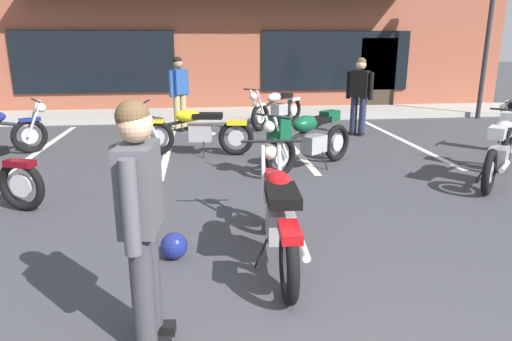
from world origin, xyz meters
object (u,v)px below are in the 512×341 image
(person_in_black_shirt, at_px, (359,92))
(motorcycle_blue_standard, at_px, (195,130))
(person_by_back_row, at_px, (179,89))
(helmet_on_pavement, at_px, (174,246))
(motorcycle_foreground_classic, at_px, (279,213))
(motorcycle_green_cafe_racer, at_px, (277,108))
(motorcycle_red_sportbike, at_px, (306,138))
(person_in_shorts_foreground, at_px, (141,213))
(motorcycle_cream_vintage, at_px, (501,146))

(person_in_black_shirt, bearing_deg, motorcycle_blue_standard, -157.43)
(person_in_black_shirt, xyz_separation_m, person_by_back_row, (-3.91, 1.00, 0.00))
(person_in_black_shirt, height_order, person_by_back_row, same)
(person_by_back_row, relative_size, helmet_on_pavement, 6.44)
(motorcycle_foreground_classic, height_order, motorcycle_green_cafe_racer, same)
(motorcycle_red_sportbike, xyz_separation_m, motorcycle_green_cafe_racer, (0.18, 3.96, -0.07))
(motorcycle_green_cafe_racer, bearing_deg, motorcycle_red_sportbike, -92.65)
(person_in_black_shirt, xyz_separation_m, person_in_shorts_foreground, (-3.84, -6.96, 0.00))
(motorcycle_foreground_classic, bearing_deg, motorcycle_red_sportbike, 72.60)
(motorcycle_blue_standard, xyz_separation_m, motorcycle_green_cafe_racer, (1.95, 2.70, 0.00))
(motorcycle_green_cafe_racer, distance_m, motorcycle_cream_vintage, 5.48)
(person_in_shorts_foreground, relative_size, helmet_on_pavement, 6.44)
(motorcycle_cream_vintage, xyz_separation_m, person_in_shorts_foreground, (-4.76, -3.31, 0.42))
(motorcycle_blue_standard, bearing_deg, motorcycle_cream_vintage, -25.84)
(motorcycle_foreground_classic, xyz_separation_m, person_by_back_row, (-1.16, 6.80, 0.49))
(motorcycle_foreground_classic, xyz_separation_m, motorcycle_cream_vintage, (3.67, 2.15, 0.07))
(motorcycle_blue_standard, bearing_deg, helmet_on_pavement, -92.50)
(motorcycle_red_sportbike, height_order, motorcycle_cream_vintage, same)
(motorcycle_blue_standard, relative_size, person_in_black_shirt, 1.26)
(motorcycle_green_cafe_racer, xyz_separation_m, helmet_on_pavement, (-2.13, -6.89, -0.33))
(motorcycle_red_sportbike, relative_size, person_in_black_shirt, 1.06)
(person_by_back_row, bearing_deg, motorcycle_cream_vintage, -43.92)
(person_in_black_shirt, relative_size, person_in_shorts_foreground, 1.00)
(person_in_black_shirt, distance_m, person_in_shorts_foreground, 7.95)
(person_in_shorts_foreground, bearing_deg, motorcycle_cream_vintage, 34.80)
(person_in_black_shirt, relative_size, helmet_on_pavement, 6.44)
(motorcycle_cream_vintage, relative_size, helmet_on_pavement, 6.56)
(motorcycle_green_cafe_racer, distance_m, person_in_shorts_foreground, 8.49)
(motorcycle_red_sportbike, distance_m, motorcycle_blue_standard, 2.17)
(motorcycle_red_sportbike, bearing_deg, motorcycle_blue_standard, 144.53)
(motorcycle_foreground_classic, height_order, person_in_shorts_foreground, person_in_shorts_foreground)
(motorcycle_green_cafe_racer, bearing_deg, motorcycle_foreground_classic, -99.24)
(motorcycle_cream_vintage, xyz_separation_m, helmet_on_pavement, (-4.66, -2.03, -0.40))
(person_by_back_row, bearing_deg, motorcycle_foreground_classic, -80.32)
(motorcycle_green_cafe_racer, relative_size, person_in_shorts_foreground, 1.01)
(motorcycle_red_sportbike, relative_size, helmet_on_pavement, 6.82)
(motorcycle_red_sportbike, xyz_separation_m, person_by_back_row, (-2.12, 3.74, 0.42))
(motorcycle_foreground_classic, bearing_deg, motorcycle_green_cafe_racer, 80.76)
(motorcycle_green_cafe_racer, relative_size, motorcycle_cream_vintage, 0.99)
(motorcycle_blue_standard, distance_m, person_in_black_shirt, 3.88)
(motorcycle_red_sportbike, bearing_deg, helmet_on_pavement, -123.59)
(motorcycle_foreground_classic, relative_size, motorcycle_red_sportbike, 1.19)
(person_in_shorts_foreground, bearing_deg, person_in_black_shirt, 61.08)
(motorcycle_blue_standard, distance_m, motorcycle_cream_vintage, 4.97)
(person_in_black_shirt, height_order, helmet_on_pavement, person_in_black_shirt)
(motorcycle_cream_vintage, xyz_separation_m, person_by_back_row, (-4.83, 4.65, 0.42))
(motorcycle_blue_standard, xyz_separation_m, person_by_back_row, (-0.35, 2.48, 0.49))
(motorcycle_foreground_classic, distance_m, helmet_on_pavement, 1.05)
(person_in_shorts_foreground, distance_m, person_by_back_row, 7.96)
(motorcycle_red_sportbike, distance_m, person_by_back_row, 4.32)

